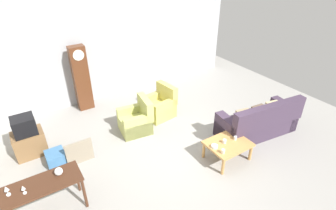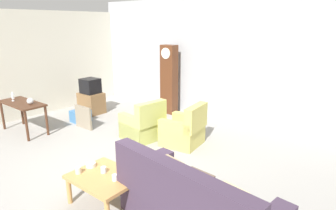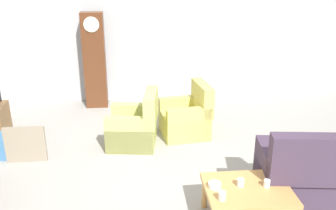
% 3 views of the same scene
% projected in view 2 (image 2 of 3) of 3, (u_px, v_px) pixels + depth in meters
% --- Properties ---
extents(ground_plane, '(10.40, 10.40, 0.00)m').
position_uv_depth(ground_plane, '(119.00, 166.00, 5.33)').
color(ground_plane, '#999691').
extents(garage_door_wall, '(8.40, 0.16, 3.20)m').
position_uv_depth(garage_door_wall, '(219.00, 60.00, 7.60)').
color(garage_door_wall, '#ADAFB5').
rests_on(garage_door_wall, ground_plane).
extents(pegboard_wall_left, '(0.12, 6.40, 2.88)m').
position_uv_depth(pegboard_wall_left, '(21.00, 66.00, 7.75)').
color(pegboard_wall_left, silver).
rests_on(pegboard_wall_left, ground_plane).
extents(couch_floral, '(2.19, 1.14, 1.04)m').
position_uv_depth(couch_floral, '(193.00, 208.00, 3.56)').
color(couch_floral, '#423347').
rests_on(couch_floral, ground_plane).
extents(armchair_olive_near, '(0.89, 0.86, 0.92)m').
position_uv_depth(armchair_olive_near, '(143.00, 126.00, 6.52)').
color(armchair_olive_near, '#B7BC66').
rests_on(armchair_olive_near, ground_plane).
extents(armchair_olive_far, '(0.88, 0.86, 0.92)m').
position_uv_depth(armchair_olive_far, '(184.00, 131.00, 6.21)').
color(armchair_olive_far, '#C8BD5D').
rests_on(armchair_olive_far, ground_plane).
extents(coffee_table_wood, '(0.96, 0.76, 0.45)m').
position_uv_depth(coffee_table_wood, '(105.00, 180.00, 4.15)').
color(coffee_table_wood, tan).
rests_on(coffee_table_wood, ground_plane).
extents(console_table_dark, '(1.30, 0.56, 0.74)m').
position_uv_depth(console_table_dark, '(22.00, 107.00, 6.84)').
color(console_table_dark, '#472819').
rests_on(console_table_dark, ground_plane).
extents(grandfather_clock, '(0.44, 0.30, 1.96)m').
position_uv_depth(grandfather_clock, '(169.00, 80.00, 8.24)').
color(grandfather_clock, '#562D19').
rests_on(grandfather_clock, ground_plane).
extents(tv_stand_cabinet, '(0.68, 0.52, 0.60)m').
position_uv_depth(tv_stand_cabinet, '(92.00, 103.00, 8.42)').
color(tv_stand_cabinet, brown).
rests_on(tv_stand_cabinet, ground_plane).
extents(tv_crt, '(0.48, 0.44, 0.42)m').
position_uv_depth(tv_crt, '(90.00, 86.00, 8.28)').
color(tv_crt, black).
rests_on(tv_crt, tv_stand_cabinet).
extents(framed_picture_leaning, '(0.60, 0.05, 0.57)m').
position_uv_depth(framed_picture_leaning, '(83.00, 117.00, 7.19)').
color(framed_picture_leaning, gray).
rests_on(framed_picture_leaning, ground_plane).
extents(storage_box_blue, '(0.40, 0.43, 0.31)m').
position_uv_depth(storage_box_blue, '(81.00, 116.00, 7.71)').
color(storage_box_blue, teal).
rests_on(storage_box_blue, ground_plane).
extents(glass_dome_cloche, '(0.15, 0.15, 0.15)m').
position_uv_depth(glass_dome_cloche, '(30.00, 101.00, 6.65)').
color(glass_dome_cloche, silver).
rests_on(glass_dome_cloche, console_table_dark).
extents(cup_white_porcelain, '(0.07, 0.07, 0.09)m').
position_uv_depth(cup_white_porcelain, '(115.00, 178.00, 3.99)').
color(cup_white_porcelain, white).
rests_on(cup_white_porcelain, coffee_table_wood).
extents(cup_blue_rimmed, '(0.08, 0.08, 0.09)m').
position_uv_depth(cup_blue_rimmed, '(104.00, 170.00, 4.20)').
color(cup_blue_rimmed, silver).
rests_on(cup_blue_rimmed, coffee_table_wood).
extents(cup_cream_tall, '(0.08, 0.08, 0.10)m').
position_uv_depth(cup_cream_tall, '(78.00, 170.00, 4.18)').
color(cup_cream_tall, beige).
rests_on(cup_cream_tall, coffee_table_wood).
extents(bowl_white_stacked, '(0.15, 0.15, 0.06)m').
position_uv_depth(bowl_white_stacked, '(91.00, 165.00, 4.38)').
color(bowl_white_stacked, white).
rests_on(bowl_white_stacked, coffee_table_wood).
extents(wine_glass_tall, '(0.08, 0.08, 0.19)m').
position_uv_depth(wine_glass_tall, '(12.00, 94.00, 7.10)').
color(wine_glass_tall, silver).
rests_on(wine_glass_tall, console_table_dark).
extents(wine_glass_mid, '(0.07, 0.07, 0.17)m').
position_uv_depth(wine_glass_mid, '(12.00, 97.00, 6.89)').
color(wine_glass_mid, silver).
rests_on(wine_glass_mid, console_table_dark).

